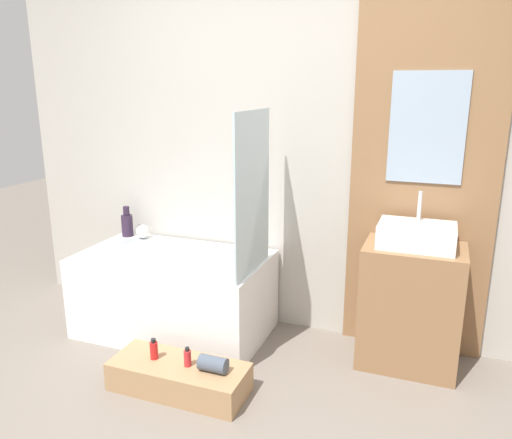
{
  "coord_description": "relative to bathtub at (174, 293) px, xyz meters",
  "views": [
    {
      "loc": [
        1.0,
        -1.68,
        1.71
      ],
      "look_at": [
        0.11,
        0.7,
        1.02
      ],
      "focal_mm": 35.0,
      "sensor_mm": 36.0,
      "label": 1
    }
  ],
  "objects": [
    {
      "name": "towel_roll",
      "position": [
        0.6,
        -0.63,
        -0.07
      ],
      "size": [
        0.16,
        0.09,
        0.09
      ],
      "primitive_type": "cylinder",
      "rotation": [
        0.0,
        1.57,
        0.0
      ],
      "color": "#4C5666",
      "rests_on": "wooden_step_bench"
    },
    {
      "name": "bathtub",
      "position": [
        0.0,
        0.0,
        0.0
      ],
      "size": [
        1.3,
        0.74,
        0.57
      ],
      "color": "white",
      "rests_on": "ground_plane"
    },
    {
      "name": "wall_wood_accent",
      "position": [
        1.58,
        0.37,
        1.02
      ],
      "size": [
        0.89,
        0.04,
        2.6
      ],
      "color": "#8E6642",
      "rests_on": "ground_plane"
    },
    {
      "name": "vase_round_light",
      "position": [
        -0.41,
        0.27,
        0.34
      ],
      "size": [
        0.11,
        0.11,
        0.11
      ],
      "primitive_type": "sphere",
      "color": "silver",
      "rests_on": "bathtub"
    },
    {
      "name": "bottle_soap_primary",
      "position": [
        0.22,
        -0.63,
        -0.06
      ],
      "size": [
        0.05,
        0.05,
        0.13
      ],
      "color": "red",
      "rests_on": "wooden_step_bench"
    },
    {
      "name": "vase_tall_dark",
      "position": [
        -0.56,
        0.28,
        0.38
      ],
      "size": [
        0.09,
        0.09,
        0.24
      ],
      "color": "#2D1E33",
      "rests_on": "bathtub"
    },
    {
      "name": "sink",
      "position": [
        1.58,
        0.14,
        0.56
      ],
      "size": [
        0.44,
        0.31,
        0.32
      ],
      "color": "white",
      "rests_on": "vanity_cabinet"
    },
    {
      "name": "bottle_soap_secondary",
      "position": [
        0.44,
        -0.63,
        -0.07
      ],
      "size": [
        0.04,
        0.04,
        0.11
      ],
      "color": "red",
      "rests_on": "wooden_step_bench"
    },
    {
      "name": "wooden_step_bench",
      "position": [
        0.38,
        -0.63,
        -0.2
      ],
      "size": [
        0.8,
        0.32,
        0.17
      ],
      "primitive_type": "cube",
      "color": "#A87F56",
      "rests_on": "ground_plane"
    },
    {
      "name": "vanity_cabinet",
      "position": [
        1.58,
        0.14,
        0.1
      ],
      "size": [
        0.59,
        0.42,
        0.78
      ],
      "primitive_type": "cube",
      "color": "#8E6642",
      "rests_on": "ground_plane"
    },
    {
      "name": "glass_shower_screen",
      "position": [
        0.62,
        -0.07,
        0.78
      ],
      "size": [
        0.01,
        0.56,
        1.0
      ],
      "primitive_type": "cube",
      "color": "silver",
      "rests_on": "bathtub"
    },
    {
      "name": "wall_tiled_back",
      "position": [
        0.68,
        0.42,
        1.01
      ],
      "size": [
        4.2,
        0.06,
        2.6
      ],
      "primitive_type": "cube",
      "color": "#B7B2A8",
      "rests_on": "ground_plane"
    }
  ]
}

